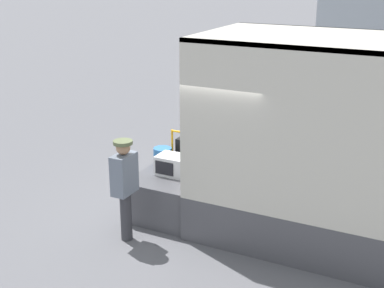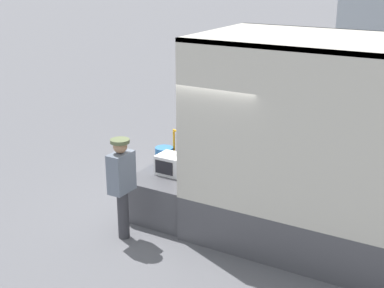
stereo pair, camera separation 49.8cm
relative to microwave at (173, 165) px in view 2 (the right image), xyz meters
The scene contains 6 objects.
ground_plane 1.11m from the microwave, 30.26° to the left, with size 160.00×160.00×0.00m, color slate.
tailgate_deck 0.63m from the microwave, 90.42° to the left, with size 1.13×2.12×0.73m, color #4C4C51.
microwave is the anchor object (origin of this frame).
portable_generator 0.67m from the microwave, 85.84° to the left, with size 0.59×0.52×0.64m.
orange_bucket 0.47m from the microwave, 142.07° to the left, with size 0.32×0.32×0.33m.
worker_person 1.18m from the microwave, 100.12° to the right, with size 0.30×0.44×1.65m.
Camera 2 is at (4.00, -7.49, 4.16)m, focal length 50.00 mm.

